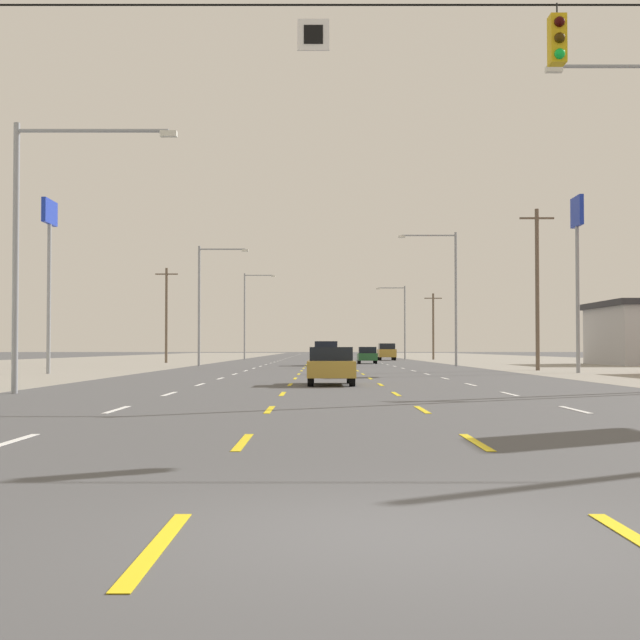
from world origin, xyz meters
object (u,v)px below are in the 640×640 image
at_px(suv_far_right_midfar, 390,352).
at_px(pole_sign_left_row_1, 53,242).
at_px(sedan_center_turn_nearest, 334,365).
at_px(streetlight_right_row_1, 453,288).
at_px(hatchback_inner_right_mid, 370,355).
at_px(streetlight_left_row_1, 207,297).
at_px(streetlight_left_row_0, 40,231).
at_px(streetlight_left_row_2, 251,310).
at_px(suv_center_turn_near, 329,353).
at_px(streetlight_right_row_2, 405,317).
at_px(pole_sign_right_row_1, 581,240).

distance_m(suv_far_right_midfar, pole_sign_left_row_1, 63.25).
bearing_deg(sedan_center_turn_nearest, streetlight_right_row_1, 75.51).
xyz_separation_m(hatchback_inner_right_mid, streetlight_left_row_1, (-13.48, -12.25, 4.72)).
relative_size(hatchback_inner_right_mid, streetlight_right_row_1, 0.37).
bearing_deg(streetlight_left_row_0, suv_far_right_midfar, 78.41).
xyz_separation_m(pole_sign_left_row_1, streetlight_right_row_1, (25.34, 22.23, -1.20)).
xyz_separation_m(streetlight_left_row_0, streetlight_left_row_2, (-0.30, 90.24, 1.11)).
bearing_deg(streetlight_left_row_2, streetlight_left_row_1, -89.94).
bearing_deg(sedan_center_turn_nearest, pole_sign_left_row_1, 134.17).
bearing_deg(suv_center_turn_near, sedan_center_turn_nearest, -90.09).
distance_m(hatchback_inner_right_mid, streetlight_right_row_1, 14.64).
xyz_separation_m(sedan_center_turn_nearest, suv_center_turn_near, (0.06, 40.57, 0.27)).
bearing_deg(streetlight_left_row_0, streetlight_right_row_1, 66.96).
bearing_deg(pole_sign_left_row_1, streetlight_left_row_0, -74.96).
relative_size(sedan_center_turn_nearest, suv_center_turn_near, 0.92).
relative_size(hatchback_inner_right_mid, pole_sign_left_row_1, 0.40).
distance_m(streetlight_right_row_1, streetlight_right_row_2, 45.13).
distance_m(hatchback_inner_right_mid, pole_sign_left_row_1, 40.10).
bearing_deg(streetlight_left_row_2, pole_sign_left_row_1, -94.97).
bearing_deg(sedan_center_turn_nearest, suv_center_turn_near, 89.91).
distance_m(streetlight_left_row_0, streetlight_left_row_1, 45.12).
bearing_deg(streetlight_right_row_2, streetlight_right_row_1, -90.12).
distance_m(sedan_center_turn_nearest, suv_far_right_midfar, 74.93).
xyz_separation_m(sedan_center_turn_nearest, pole_sign_left_row_1, (-15.48, 15.93, 6.59)).
bearing_deg(streetlight_left_row_1, sedan_center_turn_nearest, -75.91).
relative_size(sedan_center_turn_nearest, pole_sign_right_row_1, 0.44).
bearing_deg(sedan_center_turn_nearest, streetlight_right_row_2, 83.18).
relative_size(suv_far_right_midfar, streetlight_right_row_1, 0.46).
xyz_separation_m(hatchback_inner_right_mid, pole_sign_left_row_1, (-19.38, -34.48, 6.56)).
xyz_separation_m(streetlight_left_row_1, streetlight_right_row_2, (19.53, 45.12, -0.13)).
height_order(pole_sign_left_row_1, pole_sign_right_row_1, pole_sign_right_row_1).
relative_size(pole_sign_right_row_1, streetlight_left_row_1, 1.06).
bearing_deg(pole_sign_right_row_1, suv_far_right_midfar, 96.94).
distance_m(suv_center_turn_near, streetlight_left_row_1, 10.90).
relative_size(streetlight_left_row_2, streetlight_right_row_2, 1.17).
xyz_separation_m(suv_center_turn_near, streetlight_right_row_2, (9.89, 42.72, 4.35)).
relative_size(streetlight_left_row_0, streetlight_left_row_2, 0.78).
bearing_deg(streetlight_left_row_0, pole_sign_left_row_1, 105.04).
relative_size(hatchback_inner_right_mid, streetlight_left_row_1, 0.41).
height_order(sedan_center_turn_nearest, hatchback_inner_right_mid, hatchback_inner_right_mid).
xyz_separation_m(suv_center_turn_near, streetlight_left_row_0, (-9.39, -47.52, 4.09)).
height_order(suv_center_turn_near, suv_far_right_midfar, same).
xyz_separation_m(pole_sign_left_row_1, streetlight_left_row_1, (5.90, 22.23, -1.84)).
bearing_deg(hatchback_inner_right_mid, streetlight_left_row_2, 112.37).
bearing_deg(pole_sign_left_row_1, pole_sign_right_row_1, 3.07).
bearing_deg(streetlight_left_row_2, pole_sign_right_row_1, -69.98).
bearing_deg(pole_sign_right_row_1, hatchback_inner_right_mid, 107.59).
bearing_deg(streetlight_left_row_0, hatchback_inner_right_mid, 77.01).
distance_m(suv_far_right_midfar, streetlight_left_row_1, 40.41).
bearing_deg(suv_center_turn_near, pole_sign_right_row_1, -58.23).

